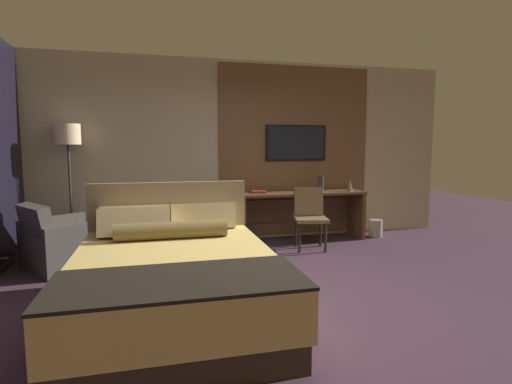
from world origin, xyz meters
The scene contains 12 objects.
ground_plane centered at (0.00, 0.00, 0.00)m, with size 16.00×16.00×0.00m, color #3D2838.
wall_back_tv_panel centered at (0.14, 2.59, 1.40)m, with size 7.20×0.09×2.80m.
bed centered at (-1.06, -0.16, 0.34)m, with size 1.69×2.27×1.08m.
desk centered at (1.01, 2.30, 0.53)m, with size 2.00×0.55×0.77m.
tv centered at (1.01, 2.52, 1.53)m, with size 1.01×0.04×0.57m.
desk_chair centered at (0.95, 1.75, 0.53)m, with size 0.53×0.53×0.89m.
armchair_by_window centered at (-2.31, 1.62, 0.28)m, with size 1.17×1.18×0.81m.
floor_lamp centered at (-2.35, 2.34, 1.50)m, with size 0.34×0.34×1.78m.
vase_tall centered at (1.37, 2.31, 0.89)m, with size 0.09×0.09×0.24m.
vase_short centered at (1.82, 2.21, 0.86)m, with size 0.09×0.09×0.18m.
book centered at (0.33, 2.29, 0.78)m, with size 0.24×0.19×0.03m.
waste_bin centered at (2.28, 2.17, 0.14)m, with size 0.22×0.22×0.28m.
Camera 1 is at (-1.20, -3.59, 1.47)m, focal length 28.00 mm.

